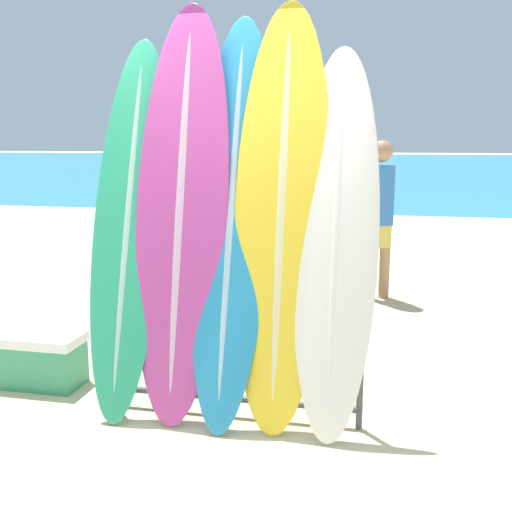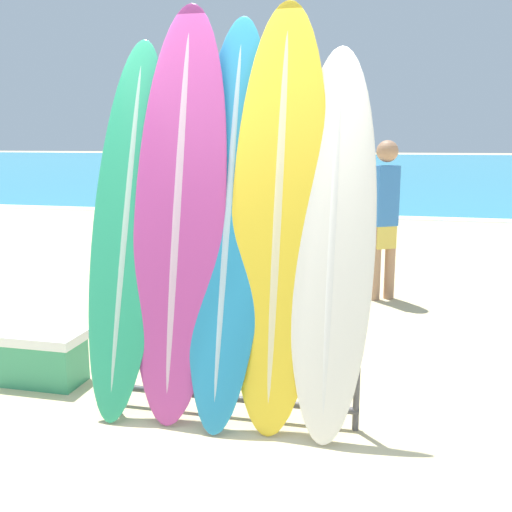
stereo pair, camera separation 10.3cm
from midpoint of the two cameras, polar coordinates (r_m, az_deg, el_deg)
The scene contains 12 objects.
ground_plane at distance 3.49m, azimuth -5.94°, elevation -18.70°, with size 160.00×160.00×0.00m, color beige.
ocean_water at distance 43.04m, azimuth 10.97°, elevation 8.54°, with size 120.00×60.00×0.01m.
surfboard_rack at distance 3.76m, azimuth -3.39°, elevation -8.56°, with size 1.66×0.04×0.86m.
surfboard_slot_0 at distance 3.88m, azimuth -12.75°, elevation 2.85°, with size 0.48×0.79×2.38m.
surfboard_slot_1 at distance 3.73m, azimuth -7.91°, elevation 4.19°, with size 0.60×0.70×2.58m.
surfboard_slot_2 at distance 3.66m, azimuth -3.15°, elevation 3.59°, with size 0.49×0.83×2.50m.
surfboard_slot_3 at distance 3.57m, azimuth 1.62°, elevation 3.85°, with size 0.58×0.65×2.56m.
surfboard_slot_4 at distance 3.51m, azimuth 6.78°, elevation 1.38°, with size 0.50×0.66×2.28m.
person_near_water at distance 6.58m, azimuth 11.25°, elevation 3.96°, with size 0.30×0.27×1.72m.
person_mid_beach at distance 9.76m, azimuth 1.94°, elevation 6.43°, with size 0.23×0.29×1.73m.
person_far_left at distance 11.87m, azimuth 8.83°, elevation 7.29°, with size 0.28×0.31×1.79m.
cooler_box at distance 4.59m, azimuth -20.48°, elevation -9.21°, with size 0.61×0.32×0.38m.
Camera 1 is at (0.92, -2.88, 1.73)m, focal length 42.00 mm.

